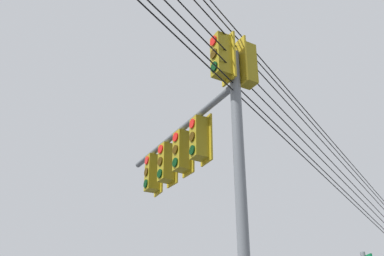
# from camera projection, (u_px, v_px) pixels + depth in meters

# --- Properties ---
(signal_mast_assembly) EXTENTS (4.69, 1.46, 7.25)m
(signal_mast_assembly) POSITION_uv_depth(u_px,v_px,m) (202.00, 151.00, 9.17)
(signal_mast_assembly) COLOR slate
(signal_mast_assembly) RESTS_ON ground
(overhead_wire_span) EXTENTS (17.79, 22.35, 2.11)m
(overhead_wire_span) POSITION_uv_depth(u_px,v_px,m) (263.00, 89.00, 9.85)
(overhead_wire_span) COLOR black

